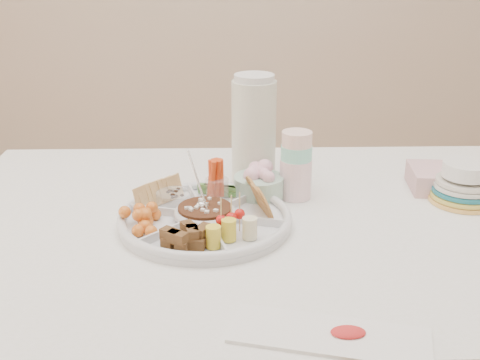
{
  "coord_description": "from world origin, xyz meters",
  "views": [
    {
      "loc": [
        -0.09,
        -1.25,
        1.34
      ],
      "look_at": [
        -0.06,
        0.06,
        0.83
      ],
      "focal_mm": 45.0,
      "sensor_mm": 36.0,
      "label": 1
    }
  ],
  "objects_px": {
    "thermos": "(254,130)",
    "plate_stack": "(464,182)",
    "party_tray": "(205,216)",
    "dining_table": "(264,354)"
  },
  "relations": [
    {
      "from": "dining_table",
      "to": "plate_stack",
      "type": "xyz_separation_m",
      "value": [
        0.48,
        0.08,
        0.43
      ]
    },
    {
      "from": "plate_stack",
      "to": "thermos",
      "type": "bearing_deg",
      "value": 165.0
    },
    {
      "from": "party_tray",
      "to": "plate_stack",
      "type": "xyz_separation_m",
      "value": [
        0.62,
        0.12,
        0.03
      ]
    },
    {
      "from": "party_tray",
      "to": "dining_table",
      "type": "bearing_deg",
      "value": 14.24
    },
    {
      "from": "thermos",
      "to": "plate_stack",
      "type": "xyz_separation_m",
      "value": [
        0.5,
        -0.13,
        -0.1
      ]
    },
    {
      "from": "thermos",
      "to": "plate_stack",
      "type": "distance_m",
      "value": 0.53
    },
    {
      "from": "dining_table",
      "to": "thermos",
      "type": "xyz_separation_m",
      "value": [
        -0.02,
        0.22,
        0.53
      ]
    },
    {
      "from": "party_tray",
      "to": "thermos",
      "type": "relative_size",
      "value": 1.3
    },
    {
      "from": "party_tray",
      "to": "plate_stack",
      "type": "bearing_deg",
      "value": 10.65
    },
    {
      "from": "party_tray",
      "to": "thermos",
      "type": "bearing_deg",
      "value": 64.74
    }
  ]
}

